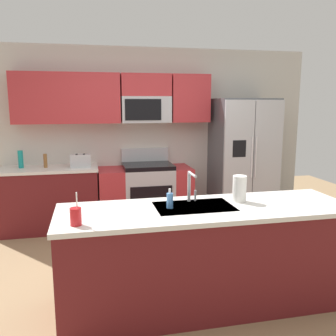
# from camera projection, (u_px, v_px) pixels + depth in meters

# --- Properties ---
(ground_plane) EXTENTS (9.00, 9.00, 0.00)m
(ground_plane) POSITION_uv_depth(u_px,v_px,m) (176.00, 278.00, 3.76)
(ground_plane) COLOR #997A56
(ground_plane) RESTS_ON ground
(kitchen_wall_unit) EXTENTS (5.20, 0.43, 2.60)m
(kitchen_wall_unit) POSITION_uv_depth(u_px,v_px,m) (135.00, 124.00, 5.47)
(kitchen_wall_unit) COLOR beige
(kitchen_wall_unit) RESTS_ON ground
(back_counter) EXTENTS (1.34, 0.63, 0.90)m
(back_counter) POSITION_uv_depth(u_px,v_px,m) (51.00, 199.00, 5.12)
(back_counter) COLOR maroon
(back_counter) RESTS_ON ground
(range_oven) EXTENTS (1.36, 0.61, 1.10)m
(range_oven) POSITION_uv_depth(u_px,v_px,m) (145.00, 194.00, 5.41)
(range_oven) COLOR #B7BABF
(range_oven) RESTS_ON ground
(refrigerator) EXTENTS (0.90, 0.76, 1.85)m
(refrigerator) POSITION_uv_depth(u_px,v_px,m) (243.00, 160.00, 5.57)
(refrigerator) COLOR #4C4F54
(refrigerator) RESTS_ON ground
(island_counter) EXTENTS (2.56, 0.81, 0.90)m
(island_counter) POSITION_uv_depth(u_px,v_px,m) (206.00, 256.00, 3.21)
(island_counter) COLOR maroon
(island_counter) RESTS_ON ground
(toaster) EXTENTS (0.28, 0.16, 0.18)m
(toaster) POSITION_uv_depth(u_px,v_px,m) (81.00, 161.00, 5.07)
(toaster) COLOR #B7BABF
(toaster) RESTS_ON back_counter
(pepper_mill) EXTENTS (0.05, 0.05, 0.19)m
(pepper_mill) POSITION_uv_depth(u_px,v_px,m) (45.00, 161.00, 5.01)
(pepper_mill) COLOR brown
(pepper_mill) RESTS_ON back_counter
(bottle_teal) EXTENTS (0.07, 0.07, 0.24)m
(bottle_teal) POSITION_uv_depth(u_px,v_px,m) (21.00, 159.00, 4.99)
(bottle_teal) COLOR teal
(bottle_teal) RESTS_ON back_counter
(sink_faucet) EXTENTS (0.08, 0.21, 0.28)m
(sink_faucet) POSITION_uv_depth(u_px,v_px,m) (191.00, 184.00, 3.27)
(sink_faucet) COLOR #B7BABF
(sink_faucet) RESTS_ON island_counter
(drink_cup_red) EXTENTS (0.08, 0.08, 0.25)m
(drink_cup_red) POSITION_uv_depth(u_px,v_px,m) (76.00, 216.00, 2.66)
(drink_cup_red) COLOR red
(drink_cup_red) RESTS_ON island_counter
(soap_dispenser) EXTENTS (0.06, 0.06, 0.17)m
(soap_dispenser) POSITION_uv_depth(u_px,v_px,m) (170.00, 200.00, 3.10)
(soap_dispenser) COLOR #4C8CD8
(soap_dispenser) RESTS_ON island_counter
(paper_towel_roll) EXTENTS (0.12, 0.12, 0.24)m
(paper_towel_roll) POSITION_uv_depth(u_px,v_px,m) (239.00, 189.00, 3.29)
(paper_towel_roll) COLOR white
(paper_towel_roll) RESTS_ON island_counter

